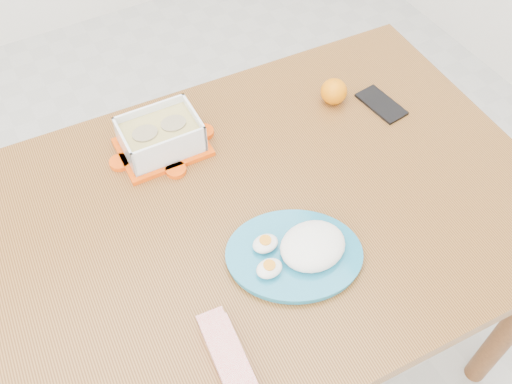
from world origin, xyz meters
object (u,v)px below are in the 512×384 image
dining_table (256,234)px  rice_plate (300,250)px  smartphone (381,104)px  food_container (161,136)px  orange_fruit (334,91)px

dining_table → rice_plate: rice_plate is taller
rice_plate → smartphone: (0.41, 0.27, -0.02)m
dining_table → smartphone: (0.43, 0.13, 0.10)m
dining_table → smartphone: smartphone is taller
dining_table → rice_plate: (0.02, -0.15, 0.12)m
food_container → rice_plate: bearing=-71.6°
dining_table → food_container: food_container is taller
dining_table → food_container: 0.31m
food_container → orange_fruit: (0.43, -0.06, -0.01)m
orange_fruit → rice_plate: size_ratio=0.18×
food_container → smartphone: 0.55m
dining_table → rice_plate: size_ratio=3.62×
orange_fruit → smartphone: bearing=-36.1°
rice_plate → smartphone: size_ratio=2.84×
orange_fruit → dining_table: bearing=-148.7°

